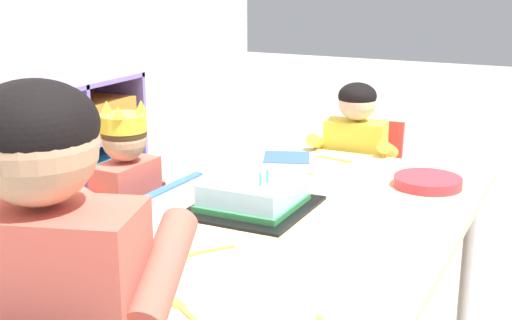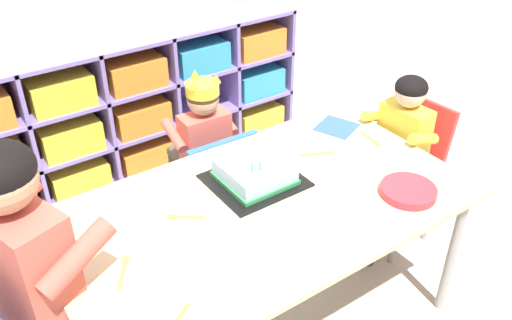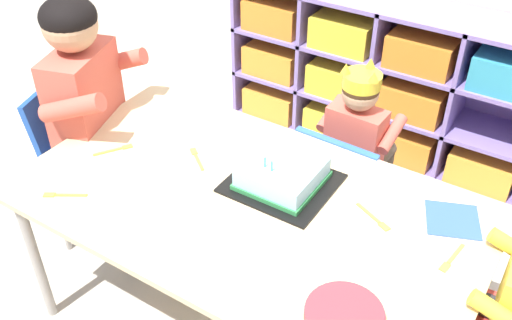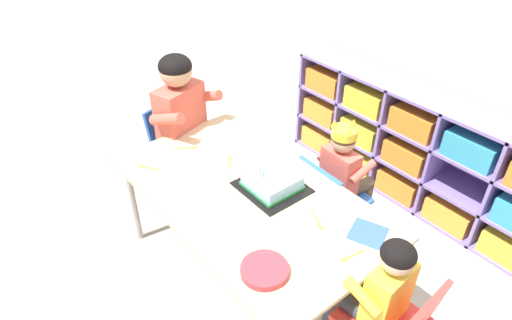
# 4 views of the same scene
# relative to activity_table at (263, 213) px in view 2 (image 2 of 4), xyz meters

# --- Properties ---
(storage_cubby_shelf) EXTENTS (1.94, 0.32, 0.78)m
(storage_cubby_shelf) POSITION_rel_activity_table_xyz_m (0.08, 1.34, -0.20)
(storage_cubby_shelf) COLOR #7F6BB2
(storage_cubby_shelf) RESTS_ON ground
(activity_table) EXTENTS (1.44, 0.82, 0.61)m
(activity_table) POSITION_rel_activity_table_xyz_m (0.00, 0.00, 0.00)
(activity_table) COLOR #D1B789
(activity_table) RESTS_ON ground
(classroom_chair_blue) EXTENTS (0.36, 0.31, 0.62)m
(classroom_chair_blue) POSITION_rel_activity_table_xyz_m (0.10, 0.52, -0.18)
(classroom_chair_blue) COLOR blue
(classroom_chair_blue) RESTS_ON ground
(child_with_crown) EXTENTS (0.30, 0.31, 0.85)m
(child_with_crown) POSITION_rel_activity_table_xyz_m (0.10, 0.62, -0.03)
(child_with_crown) COLOR #D15647
(child_with_crown) RESTS_ON ground
(adult_helper_seated) EXTENTS (0.48, 0.46, 1.07)m
(adult_helper_seated) POSITION_rel_activity_table_xyz_m (-0.70, 0.10, 0.10)
(adult_helper_seated) COLOR #D15647
(adult_helper_seated) RESTS_ON ground
(classroom_chair_guest_side) EXTENTS (0.35, 0.33, 0.68)m
(classroom_chair_guest_side) POSITION_rel_activity_table_xyz_m (0.86, 0.09, -0.15)
(classroom_chair_guest_side) COLOR red
(classroom_chair_guest_side) RESTS_ON ground
(guest_at_table_side) EXTENTS (0.31, 0.31, 0.84)m
(guest_at_table_side) POSITION_rel_activity_table_xyz_m (0.75, 0.08, -0.03)
(guest_at_table_side) COLOR yellow
(guest_at_table_side) RESTS_ON ground
(birthday_cake_on_tray) EXTENTS (0.32, 0.30, 0.12)m
(birthday_cake_on_tray) POSITION_rel_activity_table_xyz_m (0.05, 0.12, 0.08)
(birthday_cake_on_tray) COLOR black
(birthday_cake_on_tray) RESTS_ON activity_table
(paper_plate_stack) EXTENTS (0.20, 0.20, 0.03)m
(paper_plate_stack) POSITION_rel_activity_table_xyz_m (0.45, -0.25, 0.06)
(paper_plate_stack) COLOR #DB333D
(paper_plate_stack) RESTS_ON activity_table
(paper_napkin_square) EXTENTS (0.20, 0.20, 0.00)m
(paper_napkin_square) POSITION_rel_activity_table_xyz_m (0.56, 0.25, 0.05)
(paper_napkin_square) COLOR #3356B7
(paper_napkin_square) RESTS_ON activity_table
(fork_by_napkin) EXTENTS (0.11, 0.09, 0.00)m
(fork_by_napkin) POSITION_rel_activity_table_xyz_m (-0.26, 0.09, 0.05)
(fork_by_napkin) COLOR yellow
(fork_by_napkin) RESTS_ON activity_table
(fork_near_child_seat) EXTENTS (0.13, 0.07, 0.00)m
(fork_near_child_seat) POSITION_rel_activity_table_xyz_m (0.36, 0.13, 0.05)
(fork_near_child_seat) COLOR yellow
(fork_near_child_seat) RESTS_ON activity_table
(fork_beside_plate_stack) EXTENTS (0.09, 0.12, 0.00)m
(fork_beside_plate_stack) POSITION_rel_activity_table_xyz_m (-0.53, -0.02, 0.05)
(fork_beside_plate_stack) COLOR yellow
(fork_beside_plate_stack) RESTS_ON activity_table
(fork_near_cake_tray) EXTENTS (0.03, 0.13, 0.00)m
(fork_near_cake_tray) POSITION_rel_activity_table_xyz_m (0.61, 0.09, 0.05)
(fork_near_cake_tray) COLOR yellow
(fork_near_cake_tray) RESTS_ON activity_table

